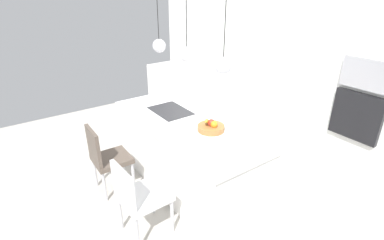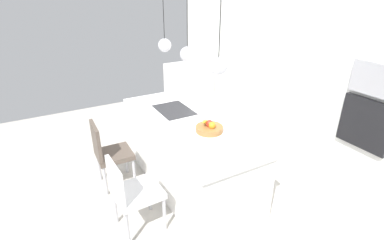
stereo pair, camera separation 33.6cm
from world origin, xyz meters
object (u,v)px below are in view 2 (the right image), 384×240
at_px(microwave, 378,80).
at_px(chair_middle, 131,191).
at_px(fruit_bowl, 209,128).
at_px(oven, 366,124).
at_px(chair_near, 109,152).

xyz_separation_m(microwave, chair_middle, (-0.75, -2.45, -0.99)).
xyz_separation_m(fruit_bowl, chair_middle, (0.07, -0.95, -0.45)).
bearing_deg(microwave, chair_middle, -107.00).
bearing_deg(oven, microwave, 0.00).
distance_m(fruit_bowl, microwave, 1.80).
relative_size(chair_near, chair_middle, 1.03).
xyz_separation_m(oven, chair_middle, (-0.75, -2.45, -0.49)).
distance_m(microwave, chair_middle, 2.75).
relative_size(oven, chair_near, 0.64).
distance_m(chair_near, chair_middle, 0.88).
distance_m(oven, chair_middle, 2.61).
bearing_deg(microwave, fruit_bowl, -118.49).
relative_size(fruit_bowl, microwave, 0.56).
height_order(chair_near, chair_middle, chair_near).
xyz_separation_m(fruit_bowl, microwave, (0.82, 1.51, 0.54)).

